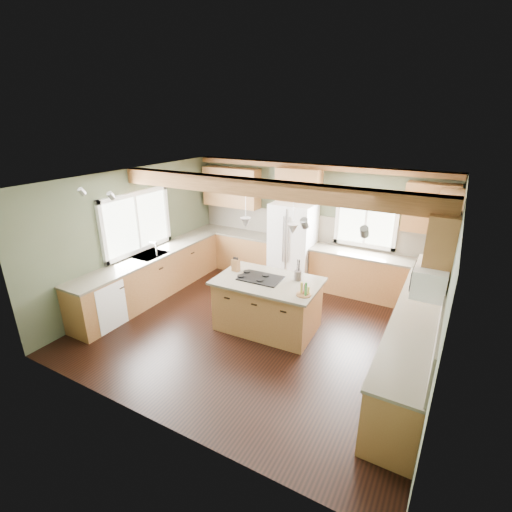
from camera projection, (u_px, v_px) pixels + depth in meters
The scene contains 37 objects.
floor at pixel (258, 328), 6.58m from camera, with size 5.60×5.60×0.00m, color black.
ceiling at pixel (259, 181), 5.65m from camera, with size 5.60×5.60×0.00m, color silver.
wall_back at pixel (313, 223), 8.16m from camera, with size 5.60×5.60×0.00m, color #404A34.
wall_left at pixel (135, 235), 7.38m from camera, with size 5.00×5.00×0.00m, color #404A34.
wall_right at pixel (446, 298), 4.85m from camera, with size 5.00×5.00×0.00m, color #404A34.
ceiling_beam at pixel (262, 188), 5.78m from camera, with size 5.55×0.26×0.26m, color #4D2E16.
soffit_trim at pixel (314, 167), 7.63m from camera, with size 5.55×0.20×0.10m, color #4D2E16.
backsplash_back at pixel (312, 228), 8.18m from camera, with size 5.58×0.03×0.58m, color brown.
backsplash_right at pixel (444, 302), 4.93m from camera, with size 0.03×3.70×0.58m, color brown.
base_cab_back_left at pixel (237, 251), 9.03m from camera, with size 2.02×0.60×0.88m, color brown.
counter_back_left at pixel (237, 233), 8.86m from camera, with size 2.06×0.64×0.04m, color #463F33.
base_cab_back_right at pixel (374, 277), 7.54m from camera, with size 2.62×0.60×0.88m, color brown.
counter_back_right at pixel (377, 256), 7.38m from camera, with size 2.66×0.64×0.04m, color #463F33.
base_cab_left at pixel (153, 276), 7.59m from camera, with size 0.60×3.70×0.88m, color brown.
counter_left at pixel (150, 255), 7.43m from camera, with size 0.64×3.74×0.04m, color #463F33.
base_cab_right at pixel (412, 345), 5.33m from camera, with size 0.60×3.70×0.88m, color brown.
counter_right at pixel (417, 317), 5.17m from camera, with size 0.64×3.74×0.04m, color #463F33.
upper_cab_back_left at pixel (232, 187), 8.68m from camera, with size 1.40×0.35×0.90m, color brown.
upper_cab_over_fridge at pixel (299, 185), 7.84m from camera, with size 0.96×0.35×0.70m, color brown.
upper_cab_right at pixel (445, 231), 5.43m from camera, with size 0.35×2.20×0.90m, color brown.
upper_cab_back_corner at pixel (430, 208), 6.74m from camera, with size 0.90×0.35×0.90m, color brown.
window_left at pixel (136, 222), 7.32m from camera, with size 0.04×1.60×1.05m, color white.
window_back at pixel (366, 219), 7.53m from camera, with size 1.10×0.04×1.00m, color white.
sink at pixel (150, 255), 7.43m from camera, with size 0.50×0.65×0.03m, color #262628.
faucet at pixel (156, 250), 7.29m from camera, with size 0.02×0.02×0.28m, color #B2B2B7.
dishwasher at pixel (101, 303), 6.53m from camera, with size 0.60×0.60×0.84m, color white.
oven at pixel (396, 403), 4.28m from camera, with size 0.60×0.72×0.84m, color white.
microwave at pixel (431, 279), 4.82m from camera, with size 0.40×0.70×0.38m, color white.
pendant_left at pixel (246, 223), 6.10m from camera, with size 0.18×0.18×0.16m, color #B2B2B7.
pendant_right at pixel (293, 229), 5.76m from camera, with size 0.18×0.18×0.16m, color #B2B2B7.
refrigerator at pixel (293, 243), 8.12m from camera, with size 0.90×0.74×1.80m, color silver.
island at pixel (268, 305), 6.44m from camera, with size 1.66×1.01×0.88m, color olive.
island_top at pixel (268, 281), 6.28m from camera, with size 1.77×1.12×0.04m, color #463F33.
cooktop at pixel (261, 278), 6.33m from camera, with size 0.72×0.48×0.02m, color black.
knife_block at pixel (236, 265), 6.61m from camera, with size 0.13×0.10×0.22m, color brown.
utensil_crock at pixel (298, 275), 6.25m from camera, with size 0.13×0.13×0.17m, color #36302B.
bottle_tray at pixel (304, 289), 5.72m from camera, with size 0.24×0.24×0.22m, color brown, non-canonical shape.
Camera 1 is at (2.72, -4.99, 3.55)m, focal length 26.00 mm.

